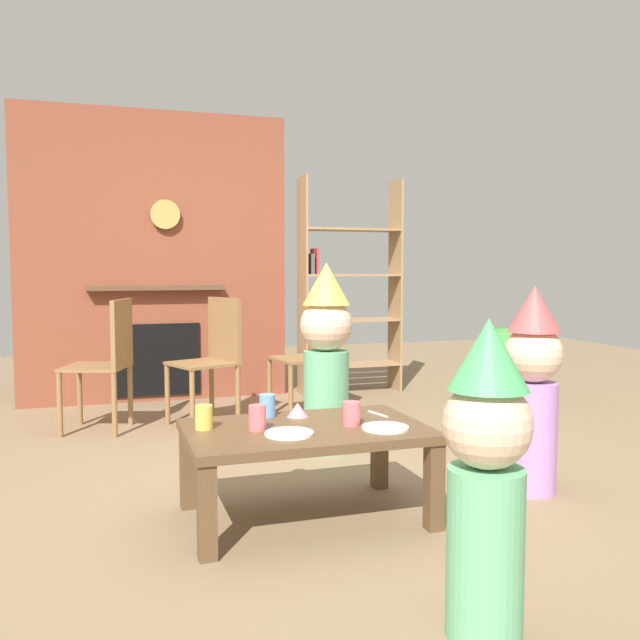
# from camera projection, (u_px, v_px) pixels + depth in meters

# --- Properties ---
(ground_plane) EXTENTS (12.00, 12.00, 0.00)m
(ground_plane) POSITION_uv_depth(u_px,v_px,m) (316.00, 486.00, 3.44)
(ground_plane) COLOR #846B4C
(brick_fireplace_feature) EXTENTS (2.20, 0.28, 2.40)m
(brick_fireplace_feature) POSITION_uv_depth(u_px,v_px,m) (155.00, 258.00, 5.63)
(brick_fireplace_feature) COLOR brown
(brick_fireplace_feature) RESTS_ON ground_plane
(bookshelf) EXTENTS (0.90, 0.28, 1.90)m
(bookshelf) POSITION_uv_depth(u_px,v_px,m) (343.00, 296.00, 5.96)
(bookshelf) COLOR #9E7A51
(bookshelf) RESTS_ON ground_plane
(coffee_table) EXTENTS (1.05, 0.68, 0.41)m
(coffee_table) POSITION_uv_depth(u_px,v_px,m) (306.00, 441.00, 2.97)
(coffee_table) COLOR brown
(coffee_table) RESTS_ON ground_plane
(paper_cup_near_left) EXTENTS (0.08, 0.08, 0.11)m
(paper_cup_near_left) POSITION_uv_depth(u_px,v_px,m) (257.00, 418.00, 2.89)
(paper_cup_near_left) COLOR #E5666B
(paper_cup_near_left) RESTS_ON coffee_table
(paper_cup_near_right) EXTENTS (0.08, 0.08, 0.11)m
(paper_cup_near_right) POSITION_uv_depth(u_px,v_px,m) (204.00, 417.00, 2.91)
(paper_cup_near_right) COLOR #F2CC4C
(paper_cup_near_right) RESTS_ON coffee_table
(paper_cup_center) EXTENTS (0.08, 0.08, 0.11)m
(paper_cup_center) POSITION_uv_depth(u_px,v_px,m) (267.00, 406.00, 3.16)
(paper_cup_center) COLOR #669EE0
(paper_cup_center) RESTS_ON coffee_table
(paper_cup_far_left) EXTENTS (0.08, 0.08, 0.11)m
(paper_cup_far_left) POSITION_uv_depth(u_px,v_px,m) (351.00, 413.00, 2.99)
(paper_cup_far_left) COLOR #E5666B
(paper_cup_far_left) RESTS_ON coffee_table
(paper_plate_front) EXTENTS (0.21, 0.21, 0.01)m
(paper_plate_front) POSITION_uv_depth(u_px,v_px,m) (289.00, 433.00, 2.82)
(paper_plate_front) COLOR white
(paper_plate_front) RESTS_ON coffee_table
(paper_plate_rear) EXTENTS (0.20, 0.20, 0.01)m
(paper_plate_rear) POSITION_uv_depth(u_px,v_px,m) (385.00, 428.00, 2.92)
(paper_plate_rear) COLOR white
(paper_plate_rear) RESTS_ON coffee_table
(birthday_cake_slice) EXTENTS (0.10, 0.10, 0.07)m
(birthday_cake_slice) POSITION_uv_depth(u_px,v_px,m) (298.00, 410.00, 3.16)
(birthday_cake_slice) COLOR pink
(birthday_cake_slice) RESTS_ON coffee_table
(table_fork) EXTENTS (0.05, 0.15, 0.01)m
(table_fork) POSITION_uv_depth(u_px,v_px,m) (378.00, 414.00, 3.21)
(table_fork) COLOR silver
(table_fork) RESTS_ON coffee_table
(child_with_cone_hat) EXTENTS (0.27, 0.27, 0.96)m
(child_with_cone_hat) POSITION_uv_depth(u_px,v_px,m) (486.00, 471.00, 2.00)
(child_with_cone_hat) COLOR #66B27F
(child_with_cone_hat) RESTS_ON ground_plane
(child_in_pink) EXTENTS (0.28, 0.28, 1.02)m
(child_in_pink) POSITION_uv_depth(u_px,v_px,m) (533.00, 384.00, 3.31)
(child_in_pink) COLOR #B27FCC
(child_in_pink) RESTS_ON ground_plane
(child_by_the_chairs) EXTENTS (0.32, 0.32, 1.14)m
(child_by_the_chairs) POSITION_uv_depth(u_px,v_px,m) (326.00, 352.00, 4.06)
(child_by_the_chairs) COLOR #66B27F
(child_by_the_chairs) RESTS_ON ground_plane
(dining_chair_left) EXTENTS (0.51, 0.51, 0.90)m
(dining_chair_left) POSITION_uv_depth(u_px,v_px,m) (109.00, 357.00, 4.57)
(dining_chair_left) COLOR olive
(dining_chair_left) RESTS_ON ground_plane
(dining_chair_middle) EXTENTS (0.52, 0.52, 0.90)m
(dining_chair_middle) POSITION_uv_depth(u_px,v_px,m) (213.00, 353.00, 4.79)
(dining_chair_middle) COLOR olive
(dining_chair_middle) RESTS_ON ground_plane
(dining_chair_right) EXTENTS (0.47, 0.47, 0.90)m
(dining_chair_right) POSITION_uv_depth(u_px,v_px,m) (312.00, 348.00, 5.04)
(dining_chair_right) COLOR olive
(dining_chair_right) RESTS_ON ground_plane
(potted_plant_tall) EXTENTS (0.46, 0.46, 0.62)m
(potted_plant_tall) POSITION_uv_depth(u_px,v_px,m) (504.00, 359.00, 5.65)
(potted_plant_tall) COLOR #4C5660
(potted_plant_tall) RESTS_ON ground_plane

